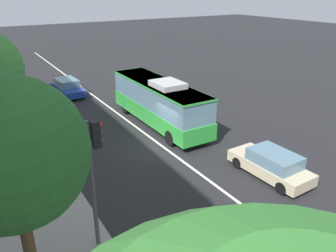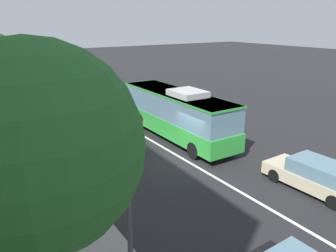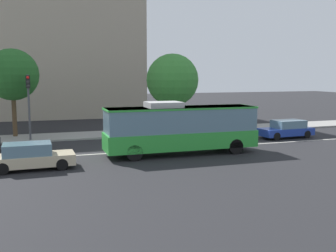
# 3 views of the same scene
# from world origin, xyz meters

# --- Properties ---
(ground_plane) EXTENTS (160.00, 160.00, 0.00)m
(ground_plane) POSITION_xyz_m (0.00, 0.00, 0.00)
(ground_plane) COLOR black
(sidewalk_kerb) EXTENTS (80.00, 3.88, 0.14)m
(sidewalk_kerb) POSITION_xyz_m (0.00, 7.94, 0.07)
(sidewalk_kerb) COLOR gray
(sidewalk_kerb) RESTS_ON ground_plane
(lane_centre_line) EXTENTS (76.00, 0.16, 0.01)m
(lane_centre_line) POSITION_xyz_m (0.00, 0.00, 0.01)
(lane_centre_line) COLOR silver
(lane_centre_line) RESTS_ON ground_plane
(transit_bus) EXTENTS (10.02, 2.58, 3.46)m
(transit_bus) POSITION_xyz_m (3.13, -1.67, 1.81)
(transit_bus) COLOR green
(transit_bus) RESTS_ON ground_plane
(sedan_beige) EXTENTS (4.54, 1.91, 1.46)m
(sedan_beige) POSITION_xyz_m (-6.16, -2.99, 0.72)
(sedan_beige) COLOR #C6B793
(sedan_beige) RESTS_ON ground_plane
(sedan_blue) EXTENTS (4.58, 2.00, 1.46)m
(sedan_blue) POSITION_xyz_m (13.79, 1.87, 0.72)
(sedan_blue) COLOR #1E3899
(sedan_blue) RESTS_ON ground_plane
(traffic_light_mid_block) EXTENTS (0.33, 0.62, 5.20)m
(traffic_light_mid_block) POSITION_xyz_m (-6.30, 6.40, 3.56)
(traffic_light_mid_block) COLOR #47474C
(traffic_light_mid_block) RESTS_ON ground_plane
(street_tree_kerbside_centre) EXTENTS (4.21, 4.21, 7.30)m
(street_tree_kerbside_centre) POSITION_xyz_m (-7.51, 9.01, 5.17)
(street_tree_kerbside_centre) COLOR #4C3823
(street_tree_kerbside_centre) RESTS_ON ground_plane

